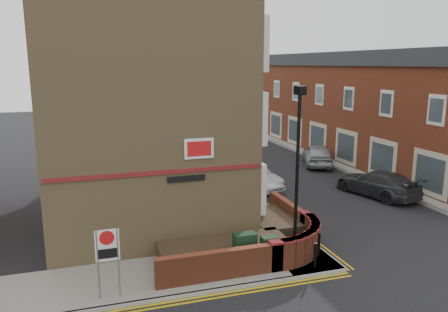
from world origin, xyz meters
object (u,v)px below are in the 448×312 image
silver_car_near (251,176)px  zone_sign (108,251)px  utility_cabinet_large (245,249)px  lamppost (297,174)px

silver_car_near → zone_sign: bearing=-148.2°
zone_sign → silver_car_near: zone_sign is taller
utility_cabinet_large → silver_car_near: size_ratio=0.28×
utility_cabinet_large → silver_car_near: bearing=67.8°
lamppost → silver_car_near: lamppost is taller
lamppost → silver_car_near: bearing=78.3°
zone_sign → silver_car_near: (8.60, 10.34, -0.93)m
lamppost → zone_sign: size_ratio=2.86×
lamppost → silver_car_near: (2.00, 9.64, -2.63)m
zone_sign → silver_car_near: bearing=50.3°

